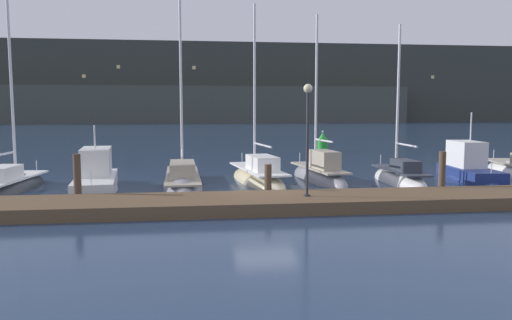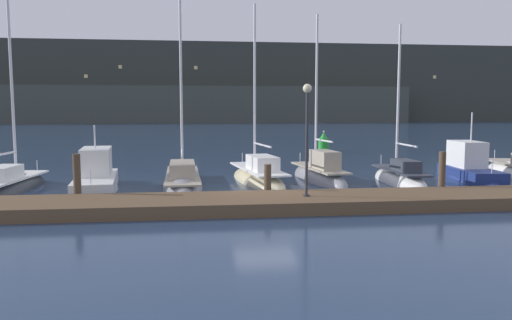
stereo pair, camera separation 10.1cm
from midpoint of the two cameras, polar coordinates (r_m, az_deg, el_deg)
name	(u,v)px [view 1 (the left image)]	position (r m, az deg, el deg)	size (l,w,h in m)	color
ground_plane	(266,198)	(20.15, 1.00, -4.34)	(400.00, 400.00, 0.00)	navy
dock	(275,203)	(17.97, 2.01, -4.89)	(38.13, 2.80, 0.45)	brown
mooring_pile_1	(77,179)	(19.73, -19.88, -2.11)	(0.28, 0.28, 1.91)	#4C3D2D
mooring_pile_2	(268,182)	(19.49, 1.24, -2.56)	(0.28, 0.28, 1.43)	#4C3D2D
mooring_pile_3	(442,174)	(21.70, 20.35, -1.51)	(0.28, 0.28, 1.84)	#4C3D2D
sailboat_berth_2	(11,188)	(24.35, -26.31, -2.87)	(2.16, 6.08, 9.19)	#2D3338
motorboat_berth_3	(96,183)	(23.13, -17.92, -2.56)	(2.49, 6.11, 3.46)	white
sailboat_berth_4	(183,184)	(23.37, -8.51, -2.70)	(2.00, 8.03, 11.02)	gray
sailboat_berth_5	(258,179)	(24.40, 0.11, -2.15)	(2.78, 7.14, 9.23)	beige
sailboat_berth_6	(319,178)	(24.94, 7.12, -2.03)	(2.23, 6.29, 8.99)	gray
sailboat_berth_7	(399,181)	(24.91, 15.96, -2.32)	(1.51, 5.54, 8.30)	white
motorboat_berth_8	(469,172)	(27.42, 23.05, -1.29)	(2.21, 5.11, 3.84)	navy
channel_buoy	(323,144)	(41.41, 7.55, 1.81)	(1.29, 1.29, 1.74)	green
dock_lamppost	(308,122)	(17.79, 5.76, 4.39)	(0.32, 0.32, 4.00)	#2D2D33
hillside_backdrop	(190,87)	(127.35, -7.56, 8.33)	(240.00, 23.00, 19.30)	#333833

